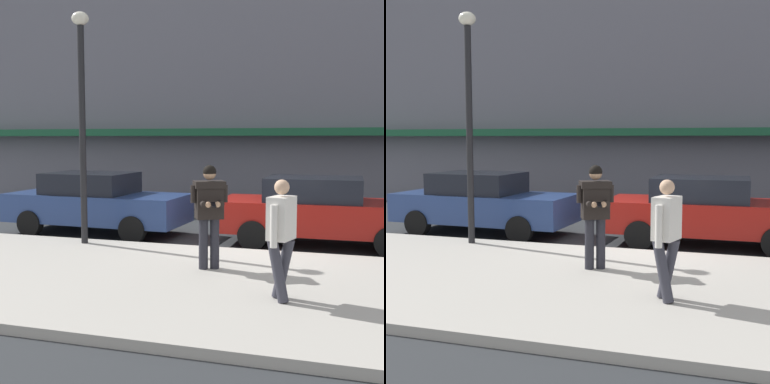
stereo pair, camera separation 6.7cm
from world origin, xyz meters
TOP-DOWN VIEW (x-y plane):
  - ground_plane at (0.00, 0.00)m, footprint 80.00×80.00m
  - sidewalk at (1.00, -2.85)m, footprint 32.00×5.30m
  - curb_paint_line at (1.00, 0.05)m, footprint 28.00×0.12m
  - storefront_facade at (1.00, 8.49)m, footprint 28.00×4.70m
  - parked_sedan_near at (-4.18, 1.15)m, footprint 4.57×2.07m
  - parked_sedan_mid at (1.31, 1.25)m, footprint 4.52×1.96m
  - man_texting_on_phone at (-0.33, -2.07)m, footprint 0.63×0.65m
  - pedestrian_in_light_coat at (1.10, -3.51)m, footprint 0.40×0.58m
  - street_lamp_post at (-3.52, -0.65)m, footprint 0.36×0.36m

SIDE VIEW (x-z plane):
  - ground_plane at x=0.00m, z-range 0.00..0.00m
  - curb_paint_line at x=1.00m, z-range 0.00..0.01m
  - sidewalk at x=1.00m, z-range 0.00..0.14m
  - parked_sedan_near at x=-4.18m, z-range 0.02..1.56m
  - parked_sedan_mid at x=1.31m, z-range 0.02..1.56m
  - pedestrian_in_light_coat at x=1.10m, z-range 0.26..1.96m
  - man_texting_on_phone at x=-0.33m, z-range 0.35..2.15m
  - street_lamp_post at x=-3.52m, z-range 0.70..5.58m
  - storefront_facade at x=1.00m, z-range -0.01..13.71m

